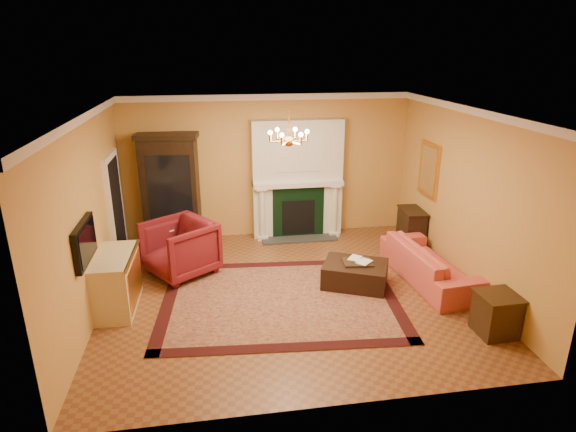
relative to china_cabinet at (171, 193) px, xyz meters
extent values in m
cube|color=brown|center=(2.01, -2.49, -1.11)|extent=(6.00, 5.50, 0.02)
cube|color=silver|center=(2.01, -2.49, 1.91)|extent=(6.00, 5.50, 0.02)
cube|color=#CA8D48|center=(2.01, 0.27, 0.40)|extent=(6.00, 0.02, 3.00)
cube|color=#CA8D48|center=(2.01, -5.25, 0.40)|extent=(6.00, 0.02, 3.00)
cube|color=#CA8D48|center=(-1.00, -2.49, 0.40)|extent=(0.02, 5.50, 3.00)
cube|color=#CA8D48|center=(5.02, -2.49, 0.40)|extent=(0.02, 5.50, 3.00)
cube|color=silver|center=(2.61, 0.10, 0.15)|extent=(1.90, 0.32, 2.50)
cube|color=silver|center=(2.61, -0.07, 0.75)|extent=(1.10, 0.01, 0.80)
cube|color=#0E3319|center=(2.61, -0.07, -0.55)|extent=(1.10, 0.02, 1.10)
cube|color=black|center=(2.61, -0.08, -0.65)|extent=(0.70, 0.02, 0.75)
cube|color=#333333|center=(2.61, -0.19, -1.08)|extent=(1.60, 0.50, 0.04)
cube|color=silver|center=(2.61, 0.04, 0.08)|extent=(1.90, 0.44, 0.10)
cylinder|color=silver|center=(1.83, -0.08, -0.51)|extent=(0.14, 0.14, 1.18)
cylinder|color=silver|center=(3.39, -0.08, -0.51)|extent=(0.14, 0.14, 1.18)
cube|color=white|center=(2.01, 0.22, 1.84)|extent=(6.00, 0.08, 0.12)
cube|color=white|center=(-0.95, -2.49, 1.84)|extent=(0.08, 5.50, 0.12)
cube|color=white|center=(4.97, -2.49, 1.84)|extent=(0.08, 5.50, 0.12)
cube|color=silver|center=(-0.95, -0.79, -0.05)|extent=(0.08, 1.05, 2.10)
cube|color=black|center=(-0.91, -0.79, -0.08)|extent=(0.02, 0.85, 1.95)
cube|color=black|center=(-0.94, -3.09, 0.25)|extent=(0.08, 0.95, 0.58)
cube|color=black|center=(-0.89, -3.09, 0.25)|extent=(0.01, 0.85, 0.48)
cube|color=gold|center=(4.98, -1.09, 0.55)|extent=(0.05, 0.76, 1.05)
cube|color=white|center=(4.95, -1.09, 0.55)|extent=(0.01, 0.62, 0.90)
cylinder|color=gold|center=(2.01, -2.49, 1.70)|extent=(0.03, 0.03, 0.40)
sphere|color=gold|center=(2.01, -2.49, 1.45)|extent=(0.16, 0.16, 0.16)
sphere|color=#FFE5B2|center=(2.29, -2.49, 1.59)|extent=(0.07, 0.07, 0.07)
sphere|color=#FFE5B2|center=(2.15, -2.25, 1.59)|extent=(0.07, 0.07, 0.07)
sphere|color=#FFE5B2|center=(1.87, -2.25, 1.59)|extent=(0.07, 0.07, 0.07)
sphere|color=#FFE5B2|center=(1.73, -2.49, 1.59)|extent=(0.07, 0.07, 0.07)
sphere|color=#FFE5B2|center=(1.87, -2.73, 1.59)|extent=(0.07, 0.07, 0.07)
sphere|color=#FFE5B2|center=(2.15, -2.73, 1.59)|extent=(0.07, 0.07, 0.07)
cube|color=#430E0F|center=(1.84, -2.72, -1.09)|extent=(4.02, 3.15, 0.02)
cube|color=black|center=(0.00, 0.00, 0.00)|extent=(1.15, 0.62, 2.20)
imported|color=maroon|center=(0.21, -1.48, -0.55)|extent=(1.43, 1.45, 1.10)
cylinder|color=black|center=(-0.06, -0.89, -1.08)|extent=(0.27, 0.27, 0.04)
cylinder|color=black|center=(-0.06, -0.89, -0.75)|extent=(0.06, 0.06, 0.62)
cylinder|color=white|center=(-0.06, -0.89, -0.43)|extent=(0.39, 0.39, 0.03)
cube|color=beige|center=(-0.72, -2.54, -0.66)|extent=(0.59, 1.21, 0.89)
imported|color=#C6513E|center=(4.52, -2.43, -0.66)|extent=(0.85, 2.28, 0.87)
cube|color=#31200D|center=(4.73, -4.16, -0.81)|extent=(0.53, 0.53, 0.59)
cube|color=black|center=(4.79, -0.94, -0.72)|extent=(0.43, 0.71, 0.77)
cube|color=black|center=(3.18, -2.42, -0.89)|extent=(1.28, 1.14, 0.39)
cube|color=black|center=(3.21, -2.40, -0.67)|extent=(0.52, 0.42, 0.03)
imported|color=gray|center=(3.12, -2.25, -0.53)|extent=(0.17, 0.14, 0.26)
imported|color=gray|center=(3.24, -2.39, -0.52)|extent=(0.15, 0.16, 0.27)
cylinder|color=tan|center=(1.97, 0.04, 0.17)|extent=(0.11, 0.11, 0.09)
cone|color=#0F3715|center=(1.97, 0.04, 0.38)|extent=(0.16, 0.16, 0.33)
cylinder|color=tan|center=(3.40, 0.04, 0.18)|extent=(0.12, 0.12, 0.10)
cone|color=#0F3715|center=(3.40, 0.04, 0.42)|extent=(0.18, 0.18, 0.38)
camera|label=1|loc=(0.87, -9.58, 2.80)|focal=30.00mm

